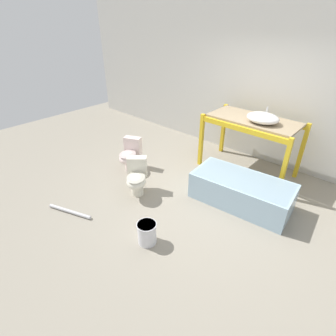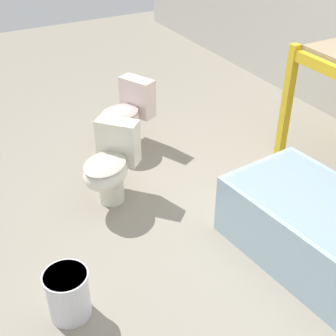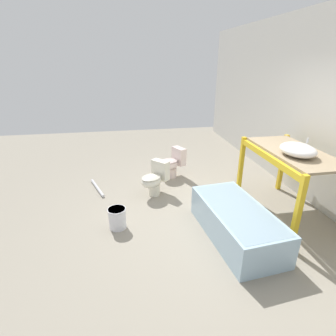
{
  "view_description": "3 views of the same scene",
  "coord_description": "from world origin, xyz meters",
  "views": [
    {
      "loc": [
        1.97,
        -3.18,
        2.75
      ],
      "look_at": [
        -0.41,
        -0.54,
        0.66
      ],
      "focal_mm": 28.0,
      "sensor_mm": 36.0,
      "label": 1
    },
    {
      "loc": [
        1.96,
        -1.82,
        2.33
      ],
      "look_at": [
        -0.51,
        -0.45,
        0.48
      ],
      "focal_mm": 50.0,
      "sensor_mm": 36.0,
      "label": 2
    },
    {
      "loc": [
        3.42,
        -1.24,
        2.37
      ],
      "look_at": [
        -0.69,
        -0.52,
        0.64
      ],
      "focal_mm": 28.0,
      "sensor_mm": 36.0,
      "label": 3
    }
  ],
  "objects": [
    {
      "name": "toilet_far",
      "position": [
        -0.97,
        -0.72,
        0.33
      ],
      "size": [
        0.62,
        0.63,
        0.63
      ],
      "rotation": [
        0.0,
        0.0,
        0.74
      ],
      "color": "silver",
      "rests_on": "ground_plane"
    },
    {
      "name": "bathtub_main",
      "position": [
        0.5,
        0.26,
        0.27
      ],
      "size": [
        1.66,
        0.9,
        0.47
      ],
      "rotation": [
        0.0,
        0.0,
        0.1
      ],
      "color": "#99B7CC",
      "rests_on": "ground_plane"
    },
    {
      "name": "ground_plane",
      "position": [
        0.0,
        0.0,
        0.0
      ],
      "size": [
        12.0,
        12.0,
        0.0
      ],
      "primitive_type": "plane",
      "color": "gray"
    },
    {
      "name": "shelving_rack",
      "position": [
        0.06,
        1.3,
        0.93
      ],
      "size": [
        1.75,
        0.91,
        1.1
      ],
      "color": "gold",
      "rests_on": "ground_plane"
    },
    {
      "name": "sink_basin",
      "position": [
        0.26,
        1.19,
        1.19
      ],
      "size": [
        0.57,
        0.45,
        0.26
      ],
      "color": "white",
      "rests_on": "shelving_rack"
    },
    {
      "name": "loose_pipe",
      "position": [
        -1.38,
        -1.81,
        0.03
      ],
      "size": [
        0.76,
        0.32,
        0.06
      ],
      "color": "#B7B7BC",
      "rests_on": "ground_plane"
    },
    {
      "name": "toilet_near",
      "position": [
        -1.71,
        -0.24,
        0.33
      ],
      "size": [
        0.53,
        0.64,
        0.63
      ],
      "rotation": [
        0.0,
        0.0,
        0.43
      ],
      "color": "silver",
      "rests_on": "ground_plane"
    },
    {
      "name": "bucket_white",
      "position": [
        -0.01,
        -1.41,
        0.17
      ],
      "size": [
        0.27,
        0.27,
        0.33
      ],
      "color": "silver",
      "rests_on": "ground_plane"
    }
  ]
}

